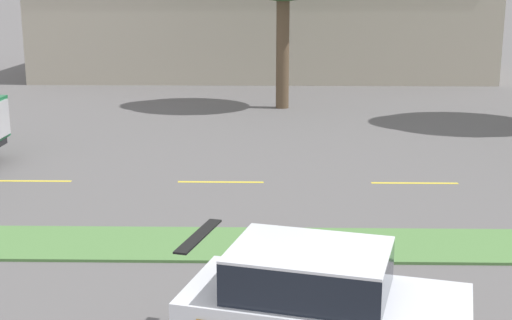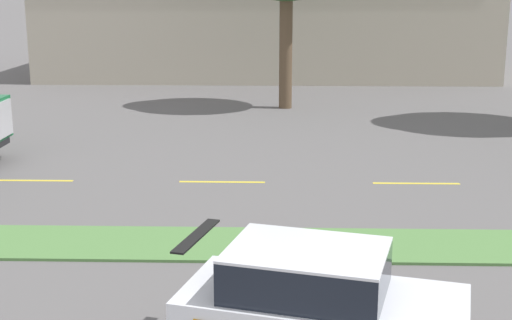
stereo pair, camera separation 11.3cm
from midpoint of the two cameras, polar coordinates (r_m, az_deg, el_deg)
The scene contains 6 objects.
grass_verge at distance 15.11m, azimuth -1.18°, elevation -6.76°, with size 120.00×2.01×0.06m, color #517F42.
centre_line_3 at distance 21.01m, azimuth -17.86°, elevation -1.60°, with size 2.40×0.14×0.01m, color yellow.
centre_line_4 at distance 19.92m, azimuth -3.00°, elevation -1.77°, with size 2.40×0.14×0.01m, color yellow.
centre_line_5 at distance 20.26m, azimuth 12.42°, elevation -1.81°, with size 2.40×0.14×0.01m, color yellow.
rally_car at distance 10.45m, azimuth 4.87°, elevation -11.48°, with size 4.38×2.87×1.75m.
store_building_backdrop at distance 45.13m, azimuth 0.46°, elevation 11.18°, with size 26.08×12.10×6.66m.
Camera 1 is at (0.54, -6.19, 5.31)m, focal length 50.00 mm.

